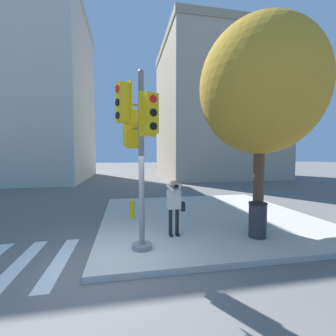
{
  "coord_description": "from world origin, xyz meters",
  "views": [
    {
      "loc": [
        0.36,
        -4.96,
        2.5
      ],
      "look_at": [
        1.54,
        1.28,
        2.16
      ],
      "focal_mm": 24.0,
      "sensor_mm": 36.0,
      "label": 1
    }
  ],
  "objects_px": {
    "fire_hydrant": "(132,209)",
    "trash_bin": "(258,220)",
    "person_photographer": "(174,203)",
    "traffic_signal_pole": "(137,138)",
    "street_tree": "(261,88)"
  },
  "relations": [
    {
      "from": "traffic_signal_pole",
      "to": "person_photographer",
      "type": "bearing_deg",
      "value": 37.08
    },
    {
      "from": "traffic_signal_pole",
      "to": "fire_hydrant",
      "type": "relative_size",
      "value": 6.2
    },
    {
      "from": "traffic_signal_pole",
      "to": "trash_bin",
      "type": "bearing_deg",
      "value": 4.01
    },
    {
      "from": "fire_hydrant",
      "to": "trash_bin",
      "type": "distance_m",
      "value": 4.42
    },
    {
      "from": "fire_hydrant",
      "to": "trash_bin",
      "type": "height_order",
      "value": "trash_bin"
    },
    {
      "from": "traffic_signal_pole",
      "to": "person_photographer",
      "type": "relative_size",
      "value": 2.74
    },
    {
      "from": "person_photographer",
      "to": "fire_hydrant",
      "type": "xyz_separation_m",
      "value": [
        -1.18,
        2.08,
        -0.62
      ]
    },
    {
      "from": "street_tree",
      "to": "fire_hydrant",
      "type": "bearing_deg",
      "value": 154.99
    },
    {
      "from": "traffic_signal_pole",
      "to": "fire_hydrant",
      "type": "distance_m",
      "value": 3.82
    },
    {
      "from": "street_tree",
      "to": "fire_hydrant",
      "type": "distance_m",
      "value": 6.1
    },
    {
      "from": "person_photographer",
      "to": "fire_hydrant",
      "type": "bearing_deg",
      "value": 119.47
    },
    {
      "from": "trash_bin",
      "to": "traffic_signal_pole",
      "type": "bearing_deg",
      "value": -175.99
    },
    {
      "from": "person_photographer",
      "to": "fire_hydrant",
      "type": "relative_size",
      "value": 2.27
    },
    {
      "from": "person_photographer",
      "to": "street_tree",
      "type": "relative_size",
      "value": 0.24
    },
    {
      "from": "trash_bin",
      "to": "street_tree",
      "type": "bearing_deg",
      "value": 56.91
    }
  ]
}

